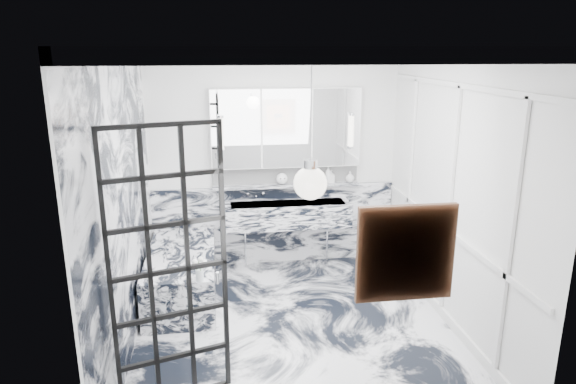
{
  "coord_description": "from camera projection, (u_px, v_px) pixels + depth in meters",
  "views": [
    {
      "loc": [
        -0.71,
        -4.66,
        2.79
      ],
      "look_at": [
        0.0,
        0.5,
        1.33
      ],
      "focal_mm": 32.0,
      "sensor_mm": 36.0,
      "label": 1
    }
  ],
  "objects": [
    {
      "name": "marble_clad_left",
      "position": [
        125.0,
        212.0,
        4.72
      ],
      "size": [
        0.02,
        3.56,
        2.68
      ],
      "primitive_type": "cube",
      "color": "white",
      "rests_on": "floor"
    },
    {
      "name": "face_pot",
      "position": [
        282.0,
        179.0,
        6.62
      ],
      "size": [
        0.15,
        0.15,
        0.15
      ],
      "primitive_type": "sphere",
      "color": "white",
      "rests_on": "ledge"
    },
    {
      "name": "crittall_door",
      "position": [
        169.0,
        271.0,
        3.96
      ],
      "size": [
        0.85,
        0.29,
        2.26
      ],
      "primitive_type": null,
      "rotation": [
        0.0,
        0.0,
        0.29
      ],
      "color": "black",
      "rests_on": "floor"
    },
    {
      "name": "panel_molding",
      "position": [
        450.0,
        202.0,
        5.15
      ],
      "size": [
        0.03,
        3.4,
        2.3
      ],
      "primitive_type": "cube",
      "color": "white",
      "rests_on": "floor"
    },
    {
      "name": "sconce_left",
      "position": [
        221.0,
        134.0,
        6.27
      ],
      "size": [
        0.07,
        0.07,
        0.4
      ],
      "primitive_type": "cylinder",
      "color": "white",
      "rests_on": "mirror_cabinet"
    },
    {
      "name": "soap_bottle_a",
      "position": [
        328.0,
        174.0,
        6.69
      ],
      "size": [
        0.11,
        0.11,
        0.22
      ],
      "primitive_type": "imported",
      "rotation": [
        0.0,
        0.0,
        -0.25
      ],
      "color": "#8C5919",
      "rests_on": "ledge"
    },
    {
      "name": "mirror_cabinet",
      "position": [
        286.0,
        128.0,
        6.46
      ],
      "size": [
        1.9,
        0.16,
        1.0
      ],
      "primitive_type": "cube",
      "color": "white",
      "rests_on": "wall_back"
    },
    {
      "name": "flower_vase",
      "position": [
        200.0,
        275.0,
        5.1
      ],
      "size": [
        0.08,
        0.08,
        0.12
      ],
      "primitive_type": "cylinder",
      "color": "silver",
      "rests_on": "bathtub"
    },
    {
      "name": "soap_bottle_c",
      "position": [
        350.0,
        177.0,
        6.74
      ],
      "size": [
        0.12,
        0.12,
        0.14
      ],
      "primitive_type": "imported",
      "rotation": [
        0.0,
        0.0,
        0.06
      ],
      "color": "silver",
      "rests_on": "ledge"
    },
    {
      "name": "ledge",
      "position": [
        286.0,
        185.0,
        6.66
      ],
      "size": [
        1.9,
        0.14,
        0.04
      ],
      "primitive_type": "cube",
      "color": "silver",
      "rests_on": "wall_back"
    },
    {
      "name": "sconce_right",
      "position": [
        351.0,
        131.0,
        6.49
      ],
      "size": [
        0.07,
        0.07,
        0.4
      ],
      "primitive_type": "cylinder",
      "color": "white",
      "rests_on": "mirror_cabinet"
    },
    {
      "name": "soap_bottle_b",
      "position": [
        331.0,
        176.0,
        6.7
      ],
      "size": [
        0.08,
        0.08,
        0.17
      ],
      "primitive_type": "imported",
      "rotation": [
        0.0,
        0.0,
        0.06
      ],
      "color": "#4C4C51",
      "rests_on": "ledge"
    },
    {
      "name": "subway_tile",
      "position": [
        286.0,
        174.0,
        6.68
      ],
      "size": [
        1.9,
        0.03,
        0.23
      ],
      "primitive_type": "cube",
      "color": "white",
      "rests_on": "wall_back"
    },
    {
      "name": "wall_left",
      "position": [
        122.0,
        205.0,
        4.7
      ],
      "size": [
        0.0,
        3.6,
        3.6
      ],
      "primitive_type": "plane",
      "rotation": [
        1.57,
        0.0,
        1.57
      ],
      "color": "white",
      "rests_on": "floor"
    },
    {
      "name": "marble_clad_back",
      "position": [
        275.0,
        224.0,
        6.84
      ],
      "size": [
        3.18,
        0.05,
        1.05
      ],
      "primitive_type": "cube",
      "color": "white",
      "rests_on": "floor"
    },
    {
      "name": "wall_front",
      "position": [
        338.0,
        280.0,
        3.2
      ],
      "size": [
        3.6,
        0.0,
        3.6
      ],
      "primitive_type": "plane",
      "rotation": [
        -1.57,
        0.0,
        0.0
      ],
      "color": "white",
      "rests_on": "floor"
    },
    {
      "name": "amber_bottle",
      "position": [
        322.0,
        179.0,
        6.69
      ],
      "size": [
        0.04,
        0.04,
        0.1
      ],
      "primitive_type": "cylinder",
      "color": "#8C5919",
      "rests_on": "ledge"
    },
    {
      "name": "trough_sink",
      "position": [
        288.0,
        214.0,
        6.6
      ],
      "size": [
        1.6,
        0.45,
        0.3
      ],
      "primitive_type": "cube",
      "color": "silver",
      "rests_on": "wall_back"
    },
    {
      "name": "pendant_light",
      "position": [
        310.0,
        183.0,
        3.64
      ],
      "size": [
        0.24,
        0.24,
        0.24
      ],
      "primitive_type": "sphere",
      "color": "white",
      "rests_on": "ceiling"
    },
    {
      "name": "wall_right",
      "position": [
        453.0,
        192.0,
        5.12
      ],
      "size": [
        0.0,
        3.6,
        3.6
      ],
      "primitive_type": "plane",
      "rotation": [
        1.57,
        0.0,
        -1.57
      ],
      "color": "white",
      "rests_on": "floor"
    },
    {
      "name": "artwork",
      "position": [
        406.0,
        253.0,
        3.26
      ],
      "size": [
        0.54,
        0.05,
        0.54
      ],
      "primitive_type": "cube",
      "color": "#D44A15",
      "rests_on": "wall_front"
    },
    {
      "name": "wall_back",
      "position": [
        274.0,
        160.0,
        6.63
      ],
      "size": [
        3.6,
        0.0,
        3.6
      ],
      "primitive_type": "plane",
      "rotation": [
        1.57,
        0.0,
        0.0
      ],
      "color": "white",
      "rests_on": "floor"
    },
    {
      "name": "floor",
      "position": [
        294.0,
        329.0,
        5.29
      ],
      "size": [
        3.6,
        3.6,
        0.0
      ],
      "primitive_type": "plane",
      "color": "white",
      "rests_on": "ground"
    },
    {
      "name": "bathtub",
      "position": [
        182.0,
        274.0,
        5.91
      ],
      "size": [
        0.75,
        1.65,
        0.55
      ],
      "primitive_type": "cube",
      "color": "silver",
      "rests_on": "floor"
    },
    {
      "name": "ceiling",
      "position": [
        295.0,
        47.0,
        4.53
      ],
      "size": [
        3.6,
        3.6,
        0.0
      ],
      "primitive_type": "plane",
      "rotation": [
        3.14,
        0.0,
        0.0
      ],
      "color": "white",
      "rests_on": "wall_back"
    }
  ]
}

